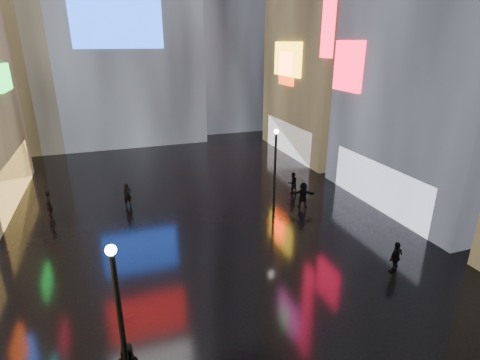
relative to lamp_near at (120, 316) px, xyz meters
name	(u,v)px	position (x,y,z in m)	size (l,w,h in m)	color
ground	(198,212)	(4.95, 11.96, -2.94)	(140.00, 140.00, 0.00)	black
lamp_near	(120,316)	(0.00, 0.00, 0.00)	(0.30, 0.30, 5.20)	black
lamp_far	(275,165)	(9.72, 11.02, 0.00)	(0.30, 0.30, 5.20)	black
pedestrian_3	(396,257)	(12.12, 2.62, -2.16)	(0.92, 0.38, 1.56)	black
pedestrian_5	(303,195)	(11.53, 10.51, -2.09)	(1.59, 0.51, 1.72)	black
pedestrian_6	(128,195)	(0.87, 14.48, -2.17)	(0.57, 0.37, 1.55)	black
pedestrian_7	(292,183)	(12.00, 12.94, -2.17)	(0.75, 0.58, 1.54)	black
umbrella_2	(124,333)	(0.03, 0.25, -0.84)	(1.02, 1.04, 0.94)	black
pedestrian_8	(48,204)	(-3.80, 14.49, -2.13)	(0.59, 0.39, 1.63)	black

